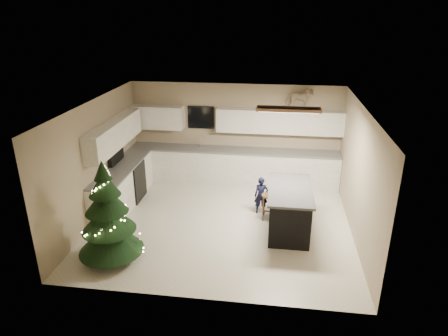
{
  "coord_description": "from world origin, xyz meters",
  "views": [
    {
      "loc": [
        1.08,
        -7.6,
        4.37
      ],
      "look_at": [
        0.0,
        0.35,
        1.15
      ],
      "focal_mm": 32.0,
      "sensor_mm": 36.0,
      "label": 1
    }
  ],
  "objects": [
    {
      "name": "toddler",
      "position": [
        0.82,
        0.57,
        0.43
      ],
      "size": [
        0.33,
        0.23,
        0.86
      ],
      "primitive_type": "imported",
      "rotation": [
        0.0,
        0.0,
        0.06
      ],
      "color": "black",
      "rests_on": "ground_plane"
    },
    {
      "name": "cabinetry",
      "position": [
        -0.91,
        1.65,
        0.76
      ],
      "size": [
        5.5,
        3.2,
        2.0
      ],
      "color": "white",
      "rests_on": "ground_plane"
    },
    {
      "name": "rocking_horse",
      "position": [
        1.61,
        2.32,
        2.29
      ],
      "size": [
        0.68,
        0.41,
        0.55
      ],
      "rotation": [
        0.0,
        0.0,
        1.77
      ],
      "color": "brown",
      "rests_on": "cabinetry"
    },
    {
      "name": "christmas_tree",
      "position": [
        -1.85,
        -1.6,
        0.81
      ],
      "size": [
        1.23,
        1.19,
        1.96
      ],
      "rotation": [
        0.0,
        0.0,
        -0.42
      ],
      "color": "#3F2816",
      "rests_on": "ground_plane"
    },
    {
      "name": "island",
      "position": [
        1.43,
        -0.09,
        0.48
      ],
      "size": [
        0.9,
        1.7,
        0.95
      ],
      "color": "black",
      "rests_on": "ground_plane"
    },
    {
      "name": "room_shell",
      "position": [
        0.02,
        0.0,
        1.75
      ],
      "size": [
        5.52,
        5.02,
        2.61
      ],
      "color": "gray",
      "rests_on": "ground_plane"
    },
    {
      "name": "ground_plane",
      "position": [
        0.0,
        0.0,
        0.0
      ],
      "size": [
        5.5,
        5.5,
        0.0
      ],
      "primitive_type": "plane",
      "color": "beige"
    },
    {
      "name": "bar_stool",
      "position": [
        0.99,
        0.31,
        0.44
      ],
      "size": [
        0.31,
        0.31,
        0.59
      ],
      "rotation": [
        0.0,
        0.0,
        -0.31
      ],
      "color": "brown",
      "rests_on": "ground_plane"
    }
  ]
}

